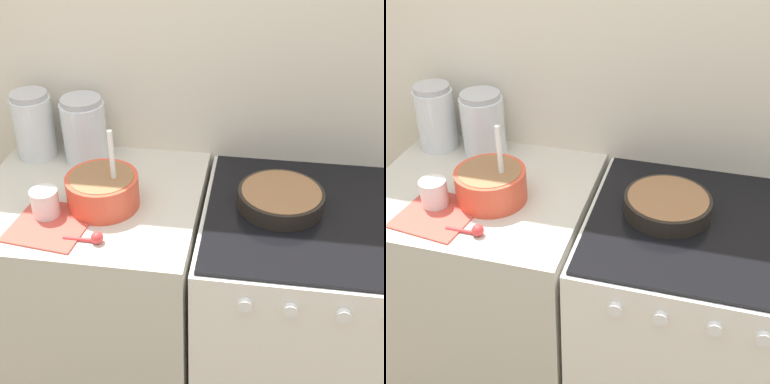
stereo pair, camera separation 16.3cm
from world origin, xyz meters
TOP-DOWN VIEW (x-y plane):
  - wall_back at (0.00, 0.67)m, footprint 4.44×0.05m
  - countertop_cabinet at (-0.36, 0.32)m, footprint 0.72×0.65m
  - stove at (0.36, 0.32)m, footprint 0.69×0.66m
  - mixing_bowl at (-0.29, 0.28)m, footprint 0.22×0.22m
  - baking_pan at (0.25, 0.35)m, footprint 0.27×0.27m
  - storage_jar_left at (-0.61, 0.55)m, footprint 0.14×0.14m
  - storage_jar_middle at (-0.43, 0.55)m, footprint 0.15×0.15m
  - tin_can at (-0.45, 0.20)m, footprint 0.08×0.08m
  - recipe_page at (-0.42, 0.15)m, footprint 0.25×0.25m
  - measuring_spoon at (-0.27, 0.10)m, footprint 0.12×0.04m

SIDE VIEW (x-z plane):
  - stove at x=0.36m, z-range 0.00..0.90m
  - countertop_cabinet at x=-0.36m, z-range 0.00..0.90m
  - recipe_page at x=-0.42m, z-range 0.90..0.91m
  - measuring_spoon at x=-0.27m, z-range 0.90..0.94m
  - baking_pan at x=0.25m, z-range 0.91..0.96m
  - tin_can at x=-0.45m, z-range 0.90..0.99m
  - mixing_bowl at x=-0.29m, z-range 0.83..1.09m
  - storage_jar_middle at x=-0.43m, z-range 0.89..1.12m
  - storage_jar_left at x=-0.61m, z-range 0.89..1.12m
  - wall_back at x=0.00m, z-range 0.00..2.40m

